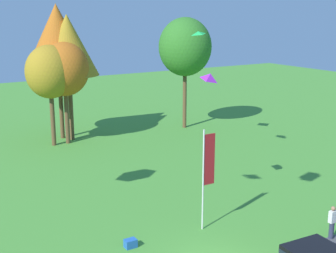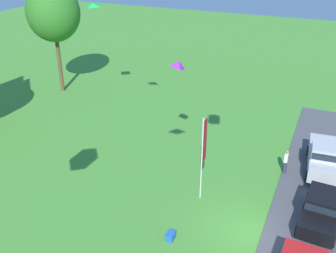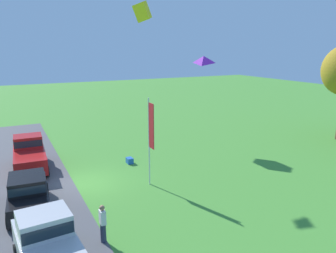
{
  "view_description": "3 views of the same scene",
  "coord_description": "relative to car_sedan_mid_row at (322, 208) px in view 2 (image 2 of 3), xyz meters",
  "views": [
    {
      "loc": [
        -11.06,
        -14.19,
        10.72
      ],
      "look_at": [
        0.83,
        5.15,
        5.13
      ],
      "focal_mm": 50.0,
      "sensor_mm": 36.0,
      "label": 1
    },
    {
      "loc": [
        -16.36,
        -2.44,
        14.16
      ],
      "look_at": [
        1.51,
        5.39,
        4.45
      ],
      "focal_mm": 42.0,
      "sensor_mm": 36.0,
      "label": 2
    },
    {
      "loc": [
        18.51,
        -3.83,
        7.94
      ],
      "look_at": [
        2.06,
        4.55,
        3.47
      ],
      "focal_mm": 35.0,
      "sensor_mm": 36.0,
      "label": 3
    }
  ],
  "objects": [
    {
      "name": "tree_left_of_center",
      "position": [
        10.7,
        24.99,
        6.51
      ],
      "size": [
        4.85,
        4.85,
        10.25
      ],
      "color": "brown",
      "rests_on": "ground"
    },
    {
      "name": "person_on_lawn",
      "position": [
        4.29,
        2.51,
        -0.16
      ],
      "size": [
        0.36,
        0.24,
        1.71
      ],
      "color": "#2D334C",
      "rests_on": "ground"
    },
    {
      "name": "cooler_box",
      "position": [
        -4.33,
        6.88,
        -0.84
      ],
      "size": [
        0.56,
        0.4,
        0.4
      ],
      "primitive_type": "cube",
      "color": "blue",
      "rests_on": "ground"
    },
    {
      "name": "car_sedan_mid_row",
      "position": [
        0.0,
        0.0,
        0.0
      ],
      "size": [
        4.51,
        2.2,
        1.84
      ],
      "color": "black",
      "rests_on": "ground"
    },
    {
      "name": "kite_diamond_mid_center",
      "position": [
        1.65,
        8.95,
        6.29
      ],
      "size": [
        1.2,
        1.2,
        0.57
      ],
      "primitive_type": "pyramid",
      "rotation": [
        0.29,
        0.0,
        0.74
      ],
      "color": "purple"
    },
    {
      "name": "flag_banner",
      "position": [
        -0.14,
        6.67,
        2.26
      ],
      "size": [
        0.71,
        0.08,
        5.2
      ],
      "color": "silver",
      "rests_on": "ground"
    },
    {
      "name": "pavement_strip",
      "position": [
        -2.19,
        0.44,
        -1.01
      ],
      "size": [
        36.0,
        4.4,
        0.06
      ],
      "primitive_type": "cube",
      "color": "#4C4C51",
      "rests_on": "ground"
    },
    {
      "name": "car_pickup_far_end",
      "position": [
        5.46,
        0.28,
        0.07
      ],
      "size": [
        5.13,
        2.35,
        2.14
      ],
      "color": "#B7B7BC",
      "rests_on": "ground"
    },
    {
      "name": "ground_plane",
      "position": [
        -2.19,
        3.22,
        -1.04
      ],
      "size": [
        120.0,
        120.0,
        0.0
      ],
      "primitive_type": "plane",
      "color": "#478E33"
    },
    {
      "name": "kite_diamond_near_flag",
      "position": [
        7.52,
        18.47,
        8.11
      ],
      "size": [
        1.08,
        1.14,
        0.37
      ],
      "primitive_type": "pyramid",
      "rotation": [
        0.13,
        0.0,
        4.55
      ],
      "color": "green"
    }
  ]
}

